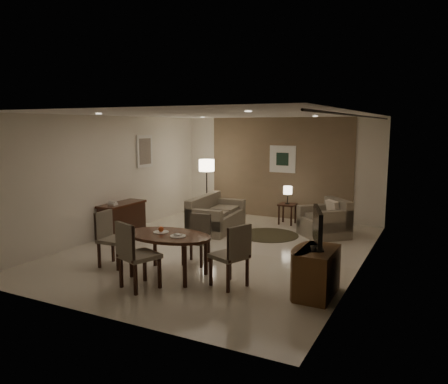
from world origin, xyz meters
The scene contains 31 objects.
room_shell centered at (0.00, 0.40, 1.35)m, with size 5.50×7.00×2.70m.
taupe_accent centered at (0.00, 3.48, 1.35)m, with size 3.96×0.03×2.70m, color #7B654D.
curtain_wall centered at (2.68, 0.00, 1.32)m, with size 0.08×6.70×2.58m, color beige, non-canonical shape.
curtain_rod centered at (2.68, 0.00, 2.64)m, with size 0.03×0.03×6.80m, color black.
art_back_frame centered at (0.10, 3.46, 1.60)m, with size 0.72×0.03×0.72m, color silver.
art_back_canvas centered at (0.10, 3.44, 1.60)m, with size 0.34×0.01×0.34m, color black.
art_left_frame centered at (-2.72, 1.20, 1.85)m, with size 0.03×0.60×0.80m, color silver.
art_left_canvas centered at (-2.71, 1.20, 1.85)m, with size 0.01×0.46×0.64m, color gray.
downlight_nl centered at (-1.40, -1.80, 2.69)m, with size 0.10×0.10×0.01m, color white.
downlight_nr centered at (1.40, -1.80, 2.69)m, with size 0.10×0.10×0.01m, color white.
downlight_fl centered at (-1.40, 1.80, 2.69)m, with size 0.10×0.10×0.01m, color white.
downlight_fr centered at (1.40, 1.80, 2.69)m, with size 0.10×0.10×0.01m, color white.
console_desk centered at (-2.49, 0.00, 0.38)m, with size 0.48×1.20×0.75m, color #452116, non-canonical shape.
telephone centered at (-2.49, -0.30, 0.80)m, with size 0.20×0.14×0.09m, color white, non-canonical shape.
tv_cabinet centered at (2.40, -1.50, 0.35)m, with size 0.48×0.90×0.70m, color brown, non-canonical shape.
flat_tv centered at (2.38, -1.50, 1.02)m, with size 0.06×0.88×0.60m, color black, non-canonical shape.
dining_table centered at (-0.03, -1.77, 0.35)m, with size 1.51×0.94×0.71m, color #452116, non-canonical shape.
chair_near centered at (-0.11, -2.43, 0.53)m, with size 0.51×0.51×1.06m, color gray, non-canonical shape.
chair_far centered at (0.05, -1.01, 0.44)m, with size 0.43×0.43×0.89m, color gray, non-canonical shape.
chair_left centered at (-1.17, -1.78, 0.49)m, with size 0.48×0.48×0.98m, color gray, non-canonical shape.
chair_right centered at (1.07, -1.74, 0.50)m, with size 0.49×0.49×1.00m, color gray, non-canonical shape.
plate_a centered at (-0.21, -1.72, 0.72)m, with size 0.26×0.26×0.02m, color white.
plate_b centered at (0.19, -1.82, 0.72)m, with size 0.26×0.26×0.02m, color white.
fruit_apple centered at (-0.21, -1.72, 0.77)m, with size 0.09×0.09×0.09m, color #C84616.
napkin centered at (0.19, -1.82, 0.74)m, with size 0.12×0.08×0.03m, color white.
round_rug centered at (0.47, 1.53, 0.01)m, with size 1.36×1.36×0.01m, color #463F27.
sofa centered at (-0.83, 1.45, 0.41)m, with size 0.87×1.73×0.81m, color gray, non-canonical shape.
armchair centered at (1.62, 1.99, 0.42)m, with size 0.95×0.90×0.84m, color gray, non-canonical shape.
side_table centered at (0.47, 2.83, 0.26)m, with size 0.41×0.41×0.52m, color black, non-canonical shape.
table_lamp centered at (0.47, 2.83, 0.77)m, with size 0.22×0.22×0.50m, color #FFEAC1, non-canonical shape.
floor_lamp centered at (-1.66, 2.46, 0.80)m, with size 0.40×0.40×1.60m, color #FFE5B7, non-canonical shape.
Camera 1 is at (3.96, -7.60, 2.49)m, focal length 35.00 mm.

